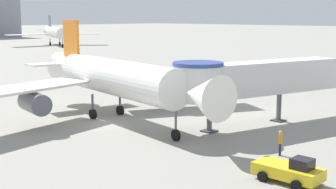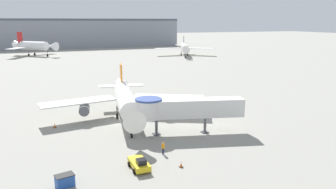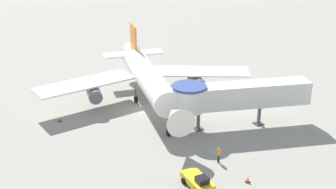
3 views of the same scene
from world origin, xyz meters
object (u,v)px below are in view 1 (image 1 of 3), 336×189
main_airplane (114,79)px  ground_crew_marshaller (280,141)px  background_jet_gray_tail (56,33)px  pushback_tug_yellow (289,171)px  jet_bridge (248,79)px  traffic_cone_starboard_wing (197,100)px

main_airplane → ground_crew_marshaller: main_airplane is taller
main_airplane → background_jet_gray_tail: 112.19m
pushback_tug_yellow → background_jet_gray_tail: bearing=62.2°
main_airplane → jet_bridge: main_airplane is taller
ground_crew_marshaller → pushback_tug_yellow: bearing=19.7°
main_airplane → background_jet_gray_tail: size_ratio=1.03×
jet_bridge → ground_crew_marshaller: size_ratio=9.57×
jet_bridge → pushback_tug_yellow: jet_bridge is taller
pushback_tug_yellow → ground_crew_marshaller: size_ratio=2.23×
jet_bridge → main_airplane: bearing=137.0°
main_airplane → traffic_cone_starboard_wing: size_ratio=40.75×
pushback_tug_yellow → traffic_cone_starboard_wing: 25.23m
jet_bridge → background_jet_gray_tail: (49.52, 107.51, 0.04)m
main_airplane → pushback_tug_yellow: 20.62m
pushback_tug_yellow → traffic_cone_starboard_wing: bearing=51.8°
pushback_tug_yellow → background_jet_gray_tail: (59.46, 117.34, 3.51)m
background_jet_gray_tail → ground_crew_marshaller: bearing=-94.1°
ground_crew_marshaller → jet_bridge: bearing=-147.2°
background_jet_gray_tail → traffic_cone_starboard_wing: bearing=-92.7°
jet_bridge → ground_crew_marshaller: bearing=-115.2°
jet_bridge → background_jet_gray_tail: bearing=80.4°
pushback_tug_yellow → traffic_cone_starboard_wing: pushback_tug_yellow is taller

